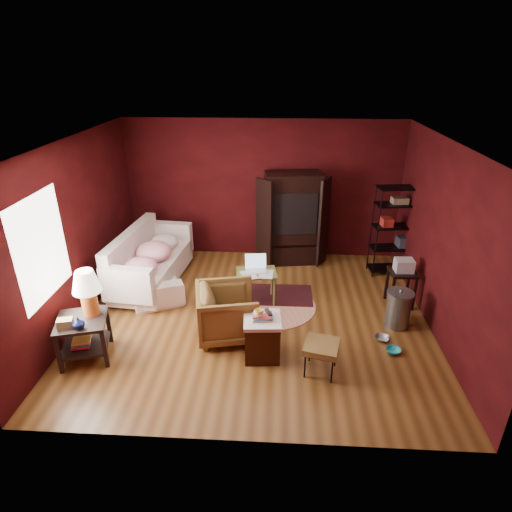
{
  "coord_description": "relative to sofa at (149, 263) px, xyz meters",
  "views": [
    {
      "loc": [
        0.36,
        -5.9,
        3.87
      ],
      "look_at": [
        0.0,
        0.2,
        1.0
      ],
      "focal_mm": 30.0,
      "sensor_mm": 36.0,
      "label": 1
    }
  ],
  "objects": [
    {
      "name": "tv_armoire",
      "position": [
        2.62,
        1.11,
        0.55
      ],
      "size": [
        1.44,
        0.89,
        1.85
      ],
      "rotation": [
        0.0,
        0.0,
        0.14
      ],
      "color": "black",
      "rests_on": "ground"
    },
    {
      "name": "rug_round",
      "position": [
        2.28,
        -0.67,
        -0.41
      ],
      "size": [
        1.6,
        1.6,
        0.01
      ],
      "rotation": [
        0.0,
        0.0,
        -0.08
      ],
      "color": "beige",
      "rests_on": "ground"
    },
    {
      "name": "hamper",
      "position": [
        2.17,
        -2.02,
        -0.09
      ],
      "size": [
        0.54,
        0.54,
        0.71
      ],
      "rotation": [
        0.0,
        0.0,
        0.07
      ],
      "color": "#411F0F",
      "rests_on": "ground"
    },
    {
      "name": "sofa",
      "position": [
        0.0,
        0.0,
        0.0
      ],
      "size": [
        1.45,
        2.19,
        0.83
      ],
      "primitive_type": "imported",
      "rotation": [
        0.0,
        0.0,
        2.0
      ],
      "color": "#F4DBD3",
      "rests_on": "ground"
    },
    {
      "name": "sofa_cushions",
      "position": [
        -0.0,
        -0.03,
        0.05
      ],
      "size": [
        1.12,
        2.33,
        0.94
      ],
      "rotation": [
        0.0,
        0.0,
        -0.1
      ],
      "color": "#F4DBD3",
      "rests_on": "sofa"
    },
    {
      "name": "wire_shelving",
      "position": [
        4.57,
        0.73,
        0.53
      ],
      "size": [
        0.89,
        0.47,
        1.73
      ],
      "rotation": [
        0.0,
        0.0,
        0.13
      ],
      "color": "black",
      "rests_on": "ground"
    },
    {
      "name": "small_stand",
      "position": [
        4.44,
        -0.49,
        0.22
      ],
      "size": [
        0.44,
        0.44,
        0.85
      ],
      "rotation": [
        0.0,
        0.0,
        0.03
      ],
      "color": "black",
      "rests_on": "ground"
    },
    {
      "name": "rug_oriental",
      "position": [
        2.41,
        -0.32,
        -0.4
      ],
      "size": [
        1.14,
        0.77,
        0.01
      ],
      "rotation": [
        0.0,
        0.0,
        0.01
      ],
      "color": "#441218",
      "rests_on": "ground"
    },
    {
      "name": "laptop_desk",
      "position": [
        2.0,
        -0.53,
        0.1
      ],
      "size": [
        0.72,
        0.6,
        0.83
      ],
      "rotation": [
        0.0,
        0.0,
        0.13
      ],
      "color": "brown",
      "rests_on": "ground"
    },
    {
      "name": "footstool",
      "position": [
        2.96,
        -2.31,
        -0.02
      ],
      "size": [
        0.53,
        0.53,
        0.45
      ],
      "rotation": [
        0.0,
        0.0,
        -0.24
      ],
      "color": "black",
      "rests_on": "ground"
    },
    {
      "name": "pet_bowl_steel",
      "position": [
        3.95,
        -1.54,
        -0.31
      ],
      "size": [
        0.22,
        0.13,
        0.21
      ],
      "primitive_type": "imported",
      "rotation": [
        0.0,
        0.0,
        -0.38
      ],
      "color": "#ADAFB4",
      "rests_on": "ground"
    },
    {
      "name": "vase",
      "position": [
        -0.22,
        -2.38,
        0.28
      ],
      "size": [
        0.16,
        0.17,
        0.16
      ],
      "primitive_type": "imported",
      "rotation": [
        0.0,
        0.0,
        -0.0
      ],
      "color": "#0D1445",
      "rests_on": "side_table"
    },
    {
      "name": "side_table",
      "position": [
        -0.25,
        -2.11,
        0.36
      ],
      "size": [
        0.8,
        0.8,
        1.29
      ],
      "rotation": [
        0.0,
        0.0,
        0.28
      ],
      "color": "black",
      "rests_on": "ground"
    },
    {
      "name": "room",
      "position": [
        1.97,
        -1.04,
        0.99
      ],
      "size": [
        5.54,
        5.04,
        2.84
      ],
      "color": "brown",
      "rests_on": "ground"
    },
    {
      "name": "armchair",
      "position": [
        1.63,
        -1.55,
        0.03
      ],
      "size": [
        0.96,
        1.01,
        0.89
      ],
      "primitive_type": "imported",
      "rotation": [
        0.0,
        0.0,
        1.77
      ],
      "color": "black",
      "rests_on": "ground"
    },
    {
      "name": "mug",
      "position": [
        2.12,
        -2.07,
        0.34
      ],
      "size": [
        0.15,
        0.13,
        0.12
      ],
      "primitive_type": "imported",
      "rotation": [
        0.0,
        0.0,
        -0.28
      ],
      "color": "#FFEB7C",
      "rests_on": "hamper"
    },
    {
      "name": "trash_can",
      "position": [
        4.25,
        -1.14,
        -0.11
      ],
      "size": [
        0.44,
        0.44,
        0.65
      ],
      "rotation": [
        0.0,
        0.0,
        0.07
      ],
      "color": "gray",
      "rests_on": "ground"
    },
    {
      "name": "pet_bowl_turquoise",
      "position": [
        4.05,
        -1.85,
        -0.31
      ],
      "size": [
        0.22,
        0.15,
        0.21
      ],
      "primitive_type": "imported",
      "rotation": [
        0.0,
        0.0,
        -0.42
      ],
      "color": "#26A7B4",
      "rests_on": "ground"
    }
  ]
}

